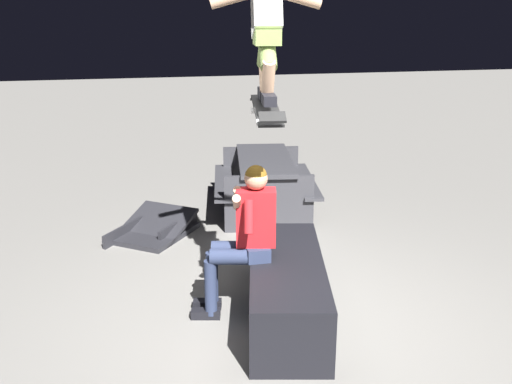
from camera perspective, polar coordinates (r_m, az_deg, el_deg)
name	(u,v)px	position (r m, az deg, el deg)	size (l,w,h in m)	color
ground_plane	(289,331)	(5.17, 3.20, -13.38)	(40.00, 40.00, 0.00)	gray
ledge_box_main	(286,289)	(5.24, 2.98, -9.45)	(1.86, 0.64, 0.55)	black
person_sitting_on_ledge	(243,232)	(5.11, -1.25, -3.94)	(0.59, 0.78, 1.39)	#2D3856
skateboard	(267,110)	(4.77, 1.04, 7.97)	(1.04, 0.34, 0.15)	black
skater_airborne	(266,22)	(4.76, 1.02, 16.26)	(0.63, 0.89, 1.12)	black
kicker_ramp	(153,231)	(7.28, -10.02, -3.71)	(1.24, 1.20, 0.34)	#28282D
picnic_table_back	(265,176)	(7.88, 0.84, 1.59)	(1.89, 1.59, 0.75)	#38383D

